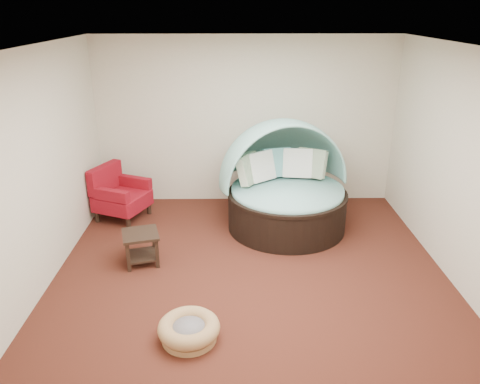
{
  "coord_description": "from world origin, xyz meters",
  "views": [
    {
      "loc": [
        -0.21,
        -5.22,
        3.2
      ],
      "look_at": [
        -0.13,
        0.6,
        0.88
      ],
      "focal_mm": 35.0,
      "sensor_mm": 36.0,
      "label": 1
    }
  ],
  "objects_px": {
    "side_table": "(141,244)",
    "canopy_daybed": "(285,179)",
    "pet_basket": "(189,330)",
    "red_armchair": "(119,195)"
  },
  "relations": [
    {
      "from": "pet_basket",
      "to": "canopy_daybed",
      "type": "bearing_deg",
      "value": 65.34
    },
    {
      "from": "canopy_daybed",
      "to": "red_armchair",
      "type": "distance_m",
      "value": 2.66
    },
    {
      "from": "pet_basket",
      "to": "side_table",
      "type": "xyz_separation_m",
      "value": [
        -0.76,
        1.56,
        0.17
      ]
    },
    {
      "from": "pet_basket",
      "to": "red_armchair",
      "type": "xyz_separation_m",
      "value": [
        -1.37,
        3.03,
        0.28
      ]
    },
    {
      "from": "canopy_daybed",
      "to": "side_table",
      "type": "relative_size",
      "value": 4.01
    },
    {
      "from": "pet_basket",
      "to": "side_table",
      "type": "relative_size",
      "value": 1.44
    },
    {
      "from": "canopy_daybed",
      "to": "red_armchair",
      "type": "relative_size",
      "value": 2.34
    },
    {
      "from": "pet_basket",
      "to": "red_armchair",
      "type": "height_order",
      "value": "red_armchair"
    },
    {
      "from": "canopy_daybed",
      "to": "red_armchair",
      "type": "bearing_deg",
      "value": 158.25
    },
    {
      "from": "side_table",
      "to": "canopy_daybed",
      "type": "bearing_deg",
      "value": 29.84
    }
  ]
}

